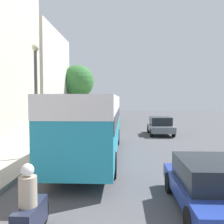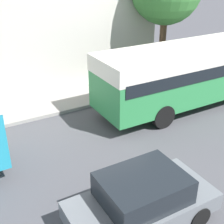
{
  "view_description": "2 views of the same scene",
  "coord_description": "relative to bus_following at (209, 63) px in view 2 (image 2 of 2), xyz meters",
  "views": [
    {
      "loc": [
        -0.13,
        -3.23,
        3.01
      ],
      "look_at": [
        -1.03,
        16.78,
        1.93
      ],
      "focal_mm": 40.0,
      "sensor_mm": 36.0,
      "label": 1
    },
    {
      "loc": [
        7.92,
        13.93,
        6.36
      ],
      "look_at": [
        -0.25,
        18.61,
        1.64
      ],
      "focal_mm": 50.0,
      "sensor_mm": 36.0,
      "label": 2
    }
  ],
  "objects": [
    {
      "name": "car_crossing",
      "position": [
        4.99,
        -7.19,
        -1.09
      ],
      "size": [
        1.93,
        3.86,
        1.49
      ],
      "color": "slate",
      "rests_on": "ground_plane"
    },
    {
      "name": "bus_following",
      "position": [
        0.0,
        0.0,
        0.0
      ],
      "size": [
        2.64,
        11.32,
        2.83
      ],
      "color": "#2D8447",
      "rests_on": "ground_plane"
    }
  ]
}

